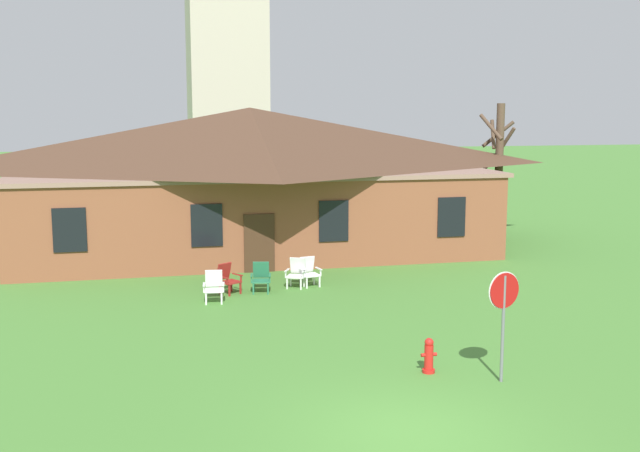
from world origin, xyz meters
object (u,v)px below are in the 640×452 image
Objects in this scene: lawn_chair_near_door at (228,278)px; lawn_chair_middle at (297,272)px; lawn_chair_right_end at (309,271)px; stop_sign at (504,304)px; lawn_chair_left_end at (261,277)px; lawn_chair_by_porch at (214,286)px; fire_hydrant at (429,356)px.

lawn_chair_near_door is 1.00× the size of lawn_chair_middle.
lawn_chair_right_end is (2.73, 0.45, 0.00)m from lawn_chair_near_door.
lawn_chair_left_end is at bearing 111.85° from stop_sign.
lawn_chair_near_door is at bearing 61.99° from lawn_chair_by_porch.
lawn_chair_right_end is at bearing 13.54° from lawn_chair_middle.
stop_sign reaches higher than lawn_chair_near_door.
fire_hydrant is at bearing -67.65° from lawn_chair_near_door.
lawn_chair_near_door is (-4.78, 9.35, -1.21)m from stop_sign.
lawn_chair_by_porch is 3.57m from lawn_chair_right_end.
lawn_chair_by_porch and lawn_chair_near_door have the same top height.
stop_sign is 10.08m from lawn_chair_right_end.
lawn_chair_right_end is (1.68, 0.51, 0.00)m from lawn_chair_left_end.
stop_sign is 2.07m from fire_hydrant.
stop_sign is 2.51× the size of lawn_chair_near_door.
lawn_chair_right_end is (-2.05, 9.80, -1.21)m from stop_sign.
lawn_chair_left_end is 8.73m from fire_hydrant.
stop_sign reaches higher than lawn_chair_right_end.
lawn_chair_near_door is at bearing 176.74° from lawn_chair_left_end.
lawn_chair_by_porch is 8.46m from fire_hydrant.
stop_sign reaches higher than fire_hydrant.
lawn_chair_right_end is (0.43, 0.10, 0.00)m from lawn_chair_middle.
lawn_chair_left_end reaches higher than fire_hydrant.
stop_sign is 2.51× the size of lawn_chair_middle.
lawn_chair_near_door is 1.00× the size of lawn_chair_left_end.
lawn_chair_middle is at bearing 104.35° from stop_sign.
fire_hydrant is at bearing -73.91° from lawn_chair_left_end.
lawn_chair_left_end is at bearing 30.65° from lawn_chair_by_porch.
lawn_chair_left_end is 1.31m from lawn_chair_middle.
lawn_chair_right_end is (3.26, 1.45, 0.00)m from lawn_chair_by_porch.
lawn_chair_left_end and lawn_chair_middle have the same top height.
lawn_chair_near_door is 1.00× the size of lawn_chair_right_end.
stop_sign is 10.08m from lawn_chair_middle.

